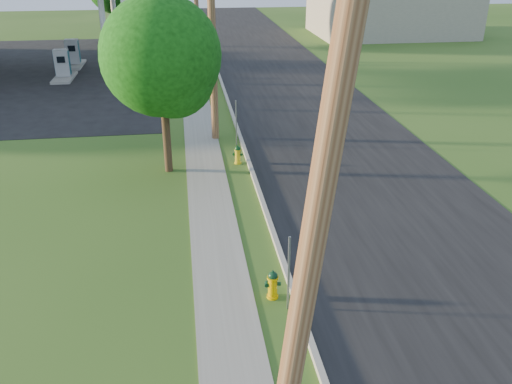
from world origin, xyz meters
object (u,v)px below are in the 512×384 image
at_px(fuel_pump_ne, 63,68).
at_px(hydrant_mid, 238,155).
at_px(utility_pole_near, 311,251).
at_px(fuel_pump_se, 73,56).
at_px(utility_pole_mid, 212,25).
at_px(tree_verge, 164,61).
at_px(hydrant_near, 273,285).
at_px(price_pylon, 126,1).
at_px(hydrant_far, 212,72).

distance_m(fuel_pump_ne, hydrant_mid, 18.81).
xyz_separation_m(utility_pole_near, fuel_pump_se, (-8.90, 35.00, -4.08)).
xyz_separation_m(utility_pole_mid, fuel_pump_se, (-8.90, 17.00, -4.23)).
distance_m(tree_verge, hydrant_mid, 4.70).
xyz_separation_m(utility_pole_mid, fuel_pump_ne, (-8.90, 13.00, -4.23)).
bearing_deg(hydrant_near, fuel_pump_ne, 110.50).
xyz_separation_m(price_pylon, hydrant_far, (4.54, 6.49, -5.02)).
distance_m(utility_pole_mid, hydrant_mid, 5.62).
height_order(utility_pole_mid, hydrant_mid, utility_pole_mid).
xyz_separation_m(fuel_pump_ne, tree_verge, (6.93, -16.64, 3.52)).
height_order(price_pylon, hydrant_far, price_pylon).
bearing_deg(hydrant_near, utility_pole_near, -95.61).
bearing_deg(hydrant_far, hydrant_mid, -89.88).
bearing_deg(fuel_pump_ne, hydrant_far, -6.05).
height_order(utility_pole_near, fuel_pump_ne, utility_pole_near).
xyz_separation_m(utility_pole_near, hydrant_far, (0.64, 29.99, -4.39)).
distance_m(utility_pole_mid, hydrant_near, 13.14).
xyz_separation_m(utility_pole_near, utility_pole_mid, (-0.00, 18.00, 0.15)).
distance_m(utility_pole_near, price_pylon, 23.83).
height_order(utility_pole_mid, tree_verge, utility_pole_mid).
bearing_deg(utility_pole_mid, fuel_pump_ne, 124.40).
bearing_deg(hydrant_far, tree_verge, -99.48).
bearing_deg(utility_pole_mid, fuel_pump_se, 117.63).
relative_size(price_pylon, hydrant_mid, 8.88).
bearing_deg(utility_pole_near, hydrant_near, 84.39).
xyz_separation_m(fuel_pump_ne, hydrant_far, (9.54, -1.01, -0.31)).
distance_m(utility_pole_mid, fuel_pump_ne, 16.31).
height_order(utility_pole_near, tree_verge, utility_pole_near).
height_order(utility_pole_near, hydrant_mid, utility_pole_near).
relative_size(fuel_pump_ne, tree_verge, 0.49).
xyz_separation_m(fuel_pump_ne, price_pylon, (5.00, -7.50, 4.71)).
distance_m(tree_verge, hydrant_near, 9.81).
distance_m(utility_pole_near, hydrant_mid, 15.47).
distance_m(fuel_pump_se, tree_verge, 22.06).
height_order(tree_verge, hydrant_mid, tree_verge).
bearing_deg(price_pylon, tree_verge, -78.09).
relative_size(utility_pole_mid, tree_verge, 1.49).
bearing_deg(utility_pole_mid, hydrant_far, 86.94).
distance_m(price_pylon, tree_verge, 9.42).
distance_m(fuel_pump_se, hydrant_mid, 22.35).
bearing_deg(utility_pole_near, utility_pole_mid, 90.00).
relative_size(tree_verge, hydrant_far, 7.89).
height_order(fuel_pump_ne, hydrant_near, fuel_pump_ne).
bearing_deg(fuel_pump_ne, utility_pole_near, -73.98).
xyz_separation_m(fuel_pump_ne, hydrant_mid, (9.57, -16.19, -0.35)).
distance_m(utility_pole_mid, price_pylon, 6.76).
distance_m(tree_verge, hydrant_far, 16.31).
bearing_deg(fuel_pump_se, hydrant_near, -72.11).
bearing_deg(hydrant_near, utility_pole_mid, 92.60).
xyz_separation_m(hydrant_near, hydrant_mid, (0.11, 9.12, -0.01)).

